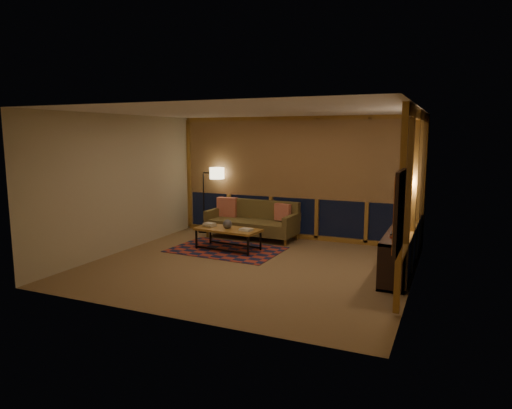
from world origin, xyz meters
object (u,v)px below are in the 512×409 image
at_px(sofa, 252,220).
at_px(coffee_table, 228,239).
at_px(floor_lamp, 204,200).
at_px(bookshelf, 402,247).

height_order(sofa, coffee_table, sofa).
xyz_separation_m(coffee_table, floor_lamp, (-1.32, 1.31, 0.56)).
distance_m(sofa, coffee_table, 1.14).
bearing_deg(sofa, bookshelf, -13.91).
bearing_deg(coffee_table, sofa, 94.32).
relative_size(coffee_table, floor_lamp, 0.85).
xyz_separation_m(coffee_table, bookshelf, (3.34, 0.13, 0.14)).
distance_m(floor_lamp, bookshelf, 4.82).
height_order(floor_lamp, bookshelf, floor_lamp).
distance_m(coffee_table, bookshelf, 3.34).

